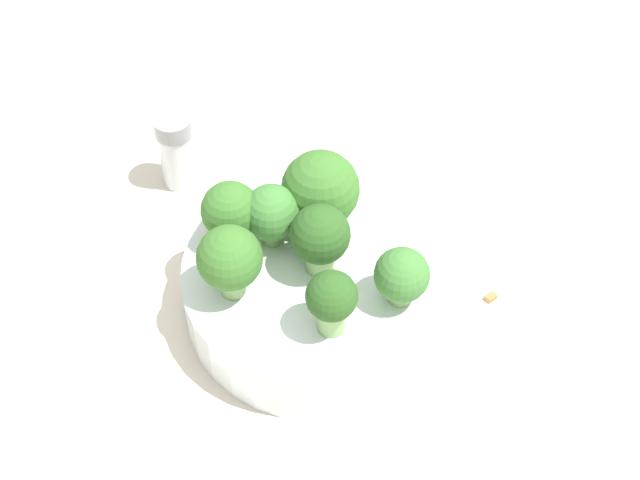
# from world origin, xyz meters

# --- Properties ---
(ground_plane) EXTENTS (3.00, 3.00, 0.00)m
(ground_plane) POSITION_xyz_m (0.00, 0.00, 0.00)
(ground_plane) COLOR beige
(bowl) EXTENTS (0.19, 0.19, 0.04)m
(bowl) POSITION_xyz_m (0.00, 0.00, 0.02)
(bowl) COLOR silver
(bowl) RESTS_ON ground_plane
(broccoli_floret_0) EXTENTS (0.04, 0.04, 0.06)m
(broccoli_floret_0) POSITION_xyz_m (0.00, -0.00, 0.07)
(broccoli_floret_0) COLOR #84AD66
(broccoli_floret_0) RESTS_ON bowl
(broccoli_floret_1) EXTENTS (0.04, 0.04, 0.06)m
(broccoli_floret_1) POSITION_xyz_m (0.05, -0.03, 0.08)
(broccoli_floret_1) COLOR #84AD66
(broccoli_floret_1) RESTS_ON bowl
(broccoli_floret_2) EXTENTS (0.04, 0.04, 0.05)m
(broccoli_floret_2) POSITION_xyz_m (-0.00, -0.04, 0.07)
(broccoli_floret_2) COLOR #7A9E5B
(broccoli_floret_2) RESTS_ON bowl
(broccoli_floret_3) EXTENTS (0.04, 0.04, 0.04)m
(broccoli_floret_3) POSITION_xyz_m (-0.01, 0.06, 0.07)
(broccoli_floret_3) COLOR #8EB770
(broccoli_floret_3) RESTS_ON bowl
(broccoli_floret_4) EXTENTS (0.04, 0.04, 0.05)m
(broccoli_floret_4) POSITION_xyz_m (0.02, -0.06, 0.07)
(broccoli_floret_4) COLOR #84AD66
(broccoli_floret_4) RESTS_ON bowl
(broccoli_floret_5) EXTENTS (0.06, 0.06, 0.06)m
(broccoli_floret_5) POSITION_xyz_m (-0.04, -0.03, 0.07)
(broccoli_floret_5) COLOR #8EB770
(broccoli_floret_5) RESTS_ON bowl
(broccoli_floret_6) EXTENTS (0.03, 0.03, 0.05)m
(broccoli_floret_6) POSITION_xyz_m (0.04, 0.04, 0.07)
(broccoli_floret_6) COLOR #84AD66
(broccoli_floret_6) RESTS_ON bowl
(pepper_shaker) EXTENTS (0.03, 0.03, 0.07)m
(pepper_shaker) POSITION_xyz_m (-0.03, -0.17, 0.03)
(pepper_shaker) COLOR silver
(pepper_shaker) RESTS_ON ground_plane
(almond_crumb_1) EXTENTS (0.01, 0.01, 0.01)m
(almond_crumb_1) POSITION_xyz_m (-0.08, 0.10, 0.00)
(almond_crumb_1) COLOR olive
(almond_crumb_1) RESTS_ON ground_plane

